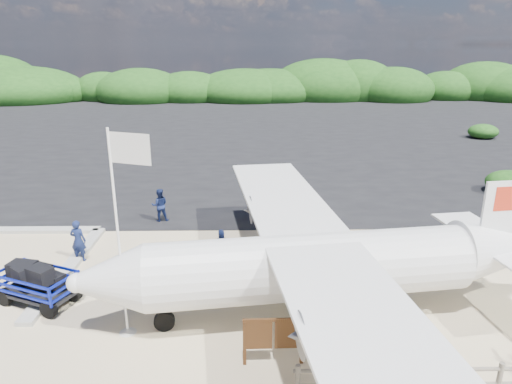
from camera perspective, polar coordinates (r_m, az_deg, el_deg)
The scene contains 10 objects.
ground at distance 15.45m, azimuth -8.23°, elevation -12.01°, with size 160.00×160.00×0.00m, color beige.
asphalt_apron at distance 43.99m, azimuth -3.50°, elevation 7.88°, with size 90.00×50.00×0.04m, color #B2B2B2, non-canonical shape.
vegetation_band at distance 68.73m, azimuth -2.62°, elevation 11.53°, with size 124.00×8.00×4.40m, color #B2B2B2, non-canonical shape.
baggage_cart at distance 16.10m, azimuth -25.35°, elevation -12.39°, with size 2.53×1.44×1.26m, color #0B1BAA, non-canonical shape.
flagpole at distance 13.81m, azimuth -15.72°, elevation -16.53°, with size 1.15×0.48×5.77m, color white, non-canonical shape.
signboard at distance 12.31m, azimuth 2.14°, elevation -20.60°, with size 1.62×0.15×1.33m, color #543218, non-canonical shape.
crew_a at distance 18.09m, azimuth -21.34°, elevation -5.68°, with size 0.58×0.38×1.59m, color #141F4B.
crew_b at distance 21.01m, azimuth -11.94°, elevation -1.62°, with size 0.75×0.58×1.54m, color #141F4B.
crew_c at distance 16.26m, azimuth -4.26°, elevation -7.22°, with size 0.90×0.37×1.53m, color #141F4B.
aircraft_large at distance 42.84m, azimuth 16.39°, elevation 6.92°, with size 16.76×16.76×5.03m, color #B2B2B2, non-canonical shape.
Camera 1 is at (1.94, -13.27, 7.67)m, focal length 32.00 mm.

